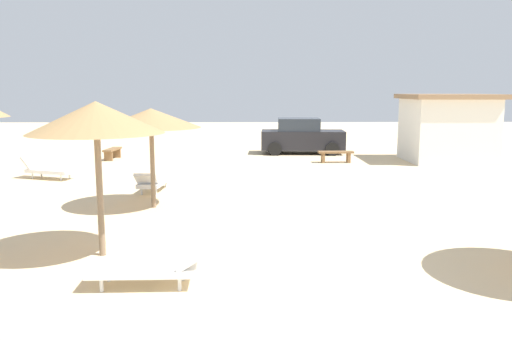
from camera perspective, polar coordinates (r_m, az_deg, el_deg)
ground_plane at (r=9.44m, az=0.34°, el=-10.10°), size 80.00×80.00×0.00m
parasol_3 at (r=9.73m, az=-17.42°, el=5.61°), size 2.47×2.47×2.89m
parasol_4 at (r=13.52m, az=-11.65°, el=5.72°), size 2.59×2.59×2.62m
lounger_2 at (r=19.29m, az=-22.27°, el=0.09°), size 1.97×1.22×0.78m
lounger_3 at (r=8.40m, az=-11.58°, el=-10.50°), size 1.92×0.68×0.67m
lounger_4 at (r=15.87m, az=-11.44°, el=-1.23°), size 0.81×1.94×0.71m
bench_0 at (r=22.10m, az=8.90°, el=1.78°), size 1.51×0.42×0.49m
bench_1 at (r=23.75m, az=-15.73°, el=2.05°), size 0.52×1.53×0.49m
parked_car at (r=25.05m, az=5.12°, el=3.79°), size 4.08×2.14×1.72m
beach_cabana at (r=23.64m, az=20.55°, el=4.53°), size 3.77×3.45×2.90m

